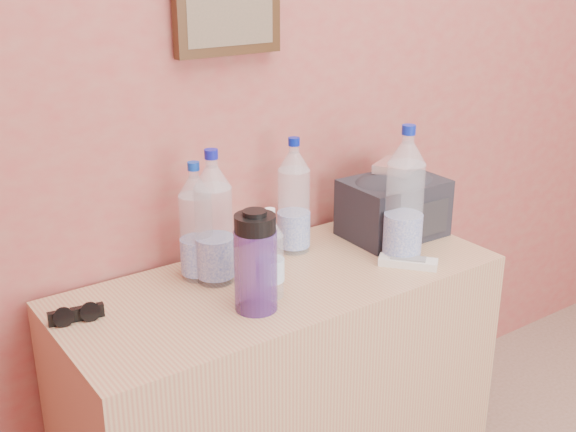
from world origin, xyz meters
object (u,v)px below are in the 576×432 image
(pet_large_d, at_px, (404,202))
(pet_small, at_px, (270,258))
(ac_remote, at_px, (408,262))
(sunglasses, at_px, (76,314))
(foil_packet, at_px, (397,167))
(pet_large_a, at_px, (196,228))
(pet_large_b, at_px, (214,225))
(dresser, at_px, (283,397))
(nalgene_bottle, at_px, (256,262))
(toiletry_bag, at_px, (393,204))
(pet_large_c, at_px, (294,202))

(pet_large_d, height_order, pet_small, pet_large_d)
(ac_remote, bearing_deg, sunglasses, -144.40)
(foil_packet, bearing_deg, pet_small, -165.83)
(pet_large_d, bearing_deg, sunglasses, 168.87)
(pet_large_a, bearing_deg, pet_large_b, -59.74)
(dresser, relative_size, pet_large_a, 3.76)
(pet_large_a, height_order, nalgene_bottle, pet_large_a)
(pet_large_d, xyz_separation_m, toiletry_bag, (0.10, 0.14, -0.07))
(foil_packet, bearing_deg, dresser, -171.27)
(ac_remote, distance_m, toiletry_bag, 0.24)
(pet_large_a, bearing_deg, pet_small, -64.37)
(pet_large_a, distance_m, pet_large_b, 0.05)
(nalgene_bottle, bearing_deg, dresser, 35.14)
(pet_large_b, relative_size, toiletry_bag, 1.23)
(pet_large_a, relative_size, nalgene_bottle, 1.25)
(pet_large_d, xyz_separation_m, sunglasses, (-0.86, 0.17, -0.15))
(pet_large_b, bearing_deg, pet_small, -65.82)
(pet_small, bearing_deg, nalgene_bottle, -150.30)
(pet_large_c, relative_size, nalgene_bottle, 1.32)
(pet_small, height_order, sunglasses, pet_small)
(pet_large_c, bearing_deg, pet_small, -136.84)
(pet_large_a, bearing_deg, toiletry_bag, -6.77)
(pet_large_d, height_order, nalgene_bottle, pet_large_d)
(pet_large_c, relative_size, foil_packet, 2.60)
(dresser, relative_size, pet_large_c, 3.58)
(pet_large_b, distance_m, foil_packet, 0.60)
(pet_small, xyz_separation_m, sunglasses, (-0.44, 0.15, -0.08))
(sunglasses, relative_size, ac_remote, 0.81)
(pet_large_d, height_order, foil_packet, pet_large_d)
(pet_small, bearing_deg, foil_packet, 14.17)
(pet_small, height_order, nalgene_bottle, nalgene_bottle)
(ac_remote, xyz_separation_m, toiletry_bag, (0.12, 0.19, 0.09))
(pet_large_c, relative_size, pet_large_d, 0.87)
(nalgene_bottle, bearing_deg, pet_small, 29.70)
(foil_packet, bearing_deg, pet_large_b, 178.45)
(pet_large_a, height_order, pet_large_b, pet_large_b)
(pet_large_c, bearing_deg, pet_large_a, -179.48)
(toiletry_bag, bearing_deg, pet_small, -164.99)
(pet_large_b, xyz_separation_m, pet_large_d, (0.49, -0.17, 0.01))
(dresser, height_order, pet_large_b, pet_large_b)
(pet_large_a, xyz_separation_m, pet_small, (0.09, -0.20, -0.04))
(dresser, distance_m, pet_small, 0.48)
(pet_large_c, distance_m, sunglasses, 0.66)
(pet_small, relative_size, nalgene_bottle, 0.92)
(pet_large_b, distance_m, ac_remote, 0.54)
(pet_large_a, bearing_deg, dresser, -36.92)
(dresser, xyz_separation_m, nalgene_bottle, (-0.15, -0.10, 0.49))
(pet_large_b, relative_size, pet_large_c, 1.07)
(ac_remote, bearing_deg, dresser, -152.33)
(foil_packet, bearing_deg, pet_large_c, 168.75)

